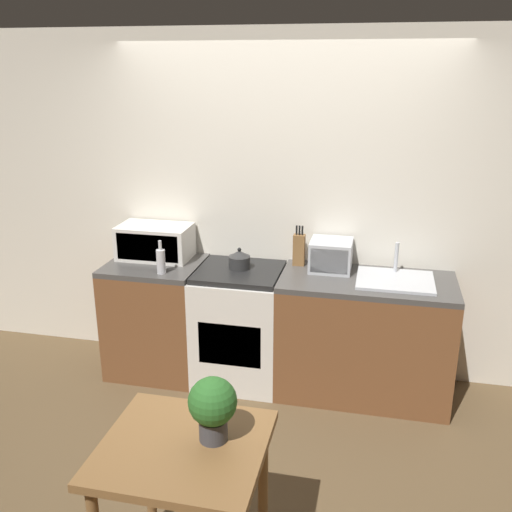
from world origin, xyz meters
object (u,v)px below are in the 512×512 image
object	(u,v)px
bottle	(161,261)
dining_table	(184,468)
stove_range	(240,325)
toaster_oven	(331,255)
kettle	(239,260)
microwave	(155,242)

from	to	relation	value
bottle	dining_table	world-z (taller)	bottle
stove_range	toaster_oven	distance (m)	0.88
bottle	kettle	bearing A→B (deg)	23.25
kettle	bottle	world-z (taller)	bottle
kettle	toaster_oven	size ratio (longest dim) A/B	0.53
kettle	bottle	xyz separation A→B (m)	(-0.53, -0.23, 0.03)
bottle	toaster_oven	bearing A→B (deg)	15.99
microwave	toaster_oven	distance (m)	1.36
microwave	bottle	bearing A→B (deg)	-61.55
kettle	toaster_oven	distance (m)	0.67
stove_range	kettle	bearing A→B (deg)	99.19
microwave	toaster_oven	world-z (taller)	microwave
stove_range	bottle	size ratio (longest dim) A/B	3.64
kettle	microwave	xyz separation A→B (m)	(-0.70, 0.09, 0.06)
kettle	bottle	bearing A→B (deg)	-156.75
dining_table	bottle	bearing A→B (deg)	114.20
microwave	dining_table	world-z (taller)	microwave
stove_range	microwave	size ratio (longest dim) A/B	1.62
stove_range	microwave	xyz separation A→B (m)	(-0.70, 0.12, 0.58)
kettle	dining_table	size ratio (longest dim) A/B	0.21
stove_range	bottle	xyz separation A→B (m)	(-0.53, -0.20, 0.55)
bottle	toaster_oven	distance (m)	1.24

